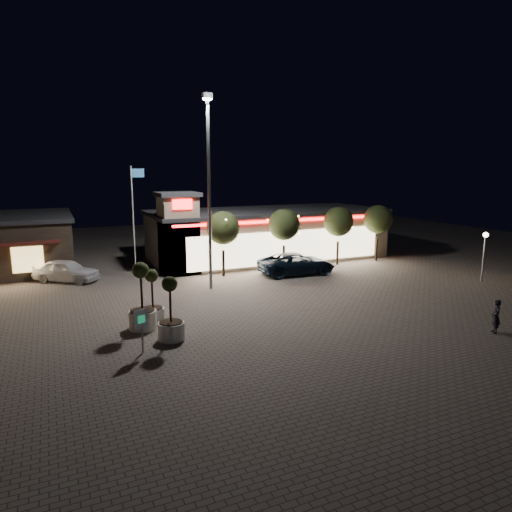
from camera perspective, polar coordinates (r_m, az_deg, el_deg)
name	(u,v)px	position (r m, az deg, el deg)	size (l,w,h in m)	color
ground	(225,331)	(22.57, -3.90, -9.38)	(90.00, 90.00, 0.00)	#60564E
retail_building	(263,234)	(39.85, 0.92, 2.80)	(20.40, 8.40, 6.10)	gray
floodlight_pole	(209,181)	(29.40, -5.90, 9.29)	(0.60, 0.40, 12.38)	gray
flagpole	(134,213)	(33.46, -14.96, 5.26)	(0.95, 0.10, 8.00)	white
lamp_post_east	(485,247)	(35.40, 26.67, 1.02)	(0.36, 0.36, 3.48)	gray
string_tree_a	(223,228)	(33.16, -4.15, 3.49)	(2.42, 2.42, 4.79)	#332319
string_tree_b	(284,225)	(35.18, 3.53, 3.93)	(2.42, 2.42, 4.79)	#332319
string_tree_c	(338,222)	(37.76, 10.27, 4.25)	(2.42, 2.42, 4.79)	#332319
string_tree_d	(378,219)	(40.15, 15.00, 4.44)	(2.42, 2.42, 4.79)	#332319
pickup_truck	(297,263)	(34.32, 5.13, -0.93)	(2.68, 5.82, 1.62)	black
white_sedan	(66,271)	(34.60, -22.65, -1.69)	(1.85, 4.59, 1.57)	silver
pedestrian	(496,316)	(24.91, 27.80, -6.70)	(0.60, 0.39, 1.64)	black
planter_left	(142,308)	(23.27, -14.04, -6.36)	(1.37, 1.37, 3.36)	silver
planter_mid	(171,320)	(21.57, -10.59, -7.89)	(1.23, 1.23, 3.02)	silver
planter_right	(153,306)	(24.02, -12.78, -6.17)	(1.15, 1.15, 2.83)	silver
valet_sign	(141,323)	(20.16, -14.13, -8.09)	(0.62, 0.28, 1.95)	gray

